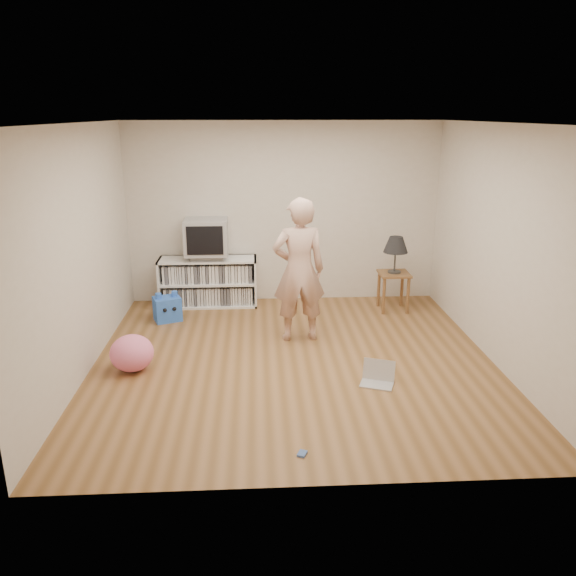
% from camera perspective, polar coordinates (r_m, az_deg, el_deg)
% --- Properties ---
extents(ground, '(4.50, 4.50, 0.00)m').
position_cam_1_polar(ground, '(6.44, 0.59, -7.40)').
color(ground, brown).
rests_on(ground, ground).
extents(walls, '(4.52, 4.52, 2.60)m').
position_cam_1_polar(walls, '(6.01, 0.63, 3.93)').
color(walls, beige).
rests_on(walls, ground).
extents(ceiling, '(4.50, 4.50, 0.01)m').
position_cam_1_polar(ceiling, '(5.84, 0.67, 16.42)').
color(ceiling, white).
rests_on(ceiling, walls).
extents(media_unit, '(1.40, 0.45, 0.70)m').
position_cam_1_polar(media_unit, '(8.24, -8.08, 0.66)').
color(media_unit, white).
rests_on(media_unit, ground).
extents(dvd_deck, '(0.45, 0.35, 0.07)m').
position_cam_1_polar(dvd_deck, '(8.12, -8.20, 3.23)').
color(dvd_deck, gray).
rests_on(dvd_deck, media_unit).
extents(crt_tv, '(0.60, 0.53, 0.50)m').
position_cam_1_polar(crt_tv, '(8.06, -8.29, 5.19)').
color(crt_tv, '#96969B').
rests_on(crt_tv, dvd_deck).
extents(side_table, '(0.42, 0.42, 0.55)m').
position_cam_1_polar(side_table, '(8.05, 10.68, 0.62)').
color(side_table, brown).
rests_on(side_table, ground).
extents(table_lamp, '(0.34, 0.34, 0.52)m').
position_cam_1_polar(table_lamp, '(7.92, 10.89, 4.26)').
color(table_lamp, '#333333').
rests_on(table_lamp, side_table).
extents(person, '(0.68, 0.48, 1.77)m').
position_cam_1_polar(person, '(6.76, 1.12, 1.80)').
color(person, '#CFA18D').
rests_on(person, ground).
extents(laptop, '(0.40, 0.37, 0.23)m').
position_cam_1_polar(laptop, '(6.00, 9.11, -8.93)').
color(laptop, silver).
rests_on(laptop, ground).
extents(playing_cards, '(0.10, 0.11, 0.02)m').
position_cam_1_polar(playing_cards, '(4.83, 1.45, -16.47)').
color(playing_cards, '#4163AE').
rests_on(playing_cards, ground).
extents(plush_blue, '(0.42, 0.38, 0.40)m').
position_cam_1_polar(plush_blue, '(7.76, -12.15, -2.04)').
color(plush_blue, blue).
rests_on(plush_blue, ground).
extents(plush_pink, '(0.58, 0.58, 0.40)m').
position_cam_1_polar(plush_pink, '(6.37, -15.58, -6.39)').
color(plush_pink, pink).
rests_on(plush_pink, ground).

